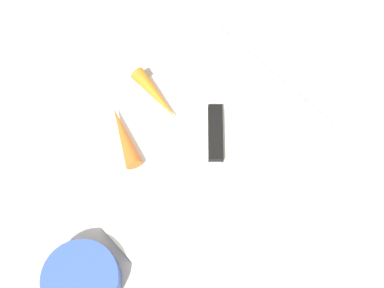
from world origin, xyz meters
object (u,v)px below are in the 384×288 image
Objects in this scene: knife at (216,141)px; carrot_long at (156,95)px; cutting_board at (192,146)px; small_bowl at (82,280)px; carrot_short at (124,136)px.

knife is 0.12m from carrot_long.
small_bowl reaches higher than cutting_board.
small_bowl reaches higher than carrot_long.
carrot_long is 0.29m from small_bowl.
carrot_short is at bearing -92.12° from knife.
knife is 0.14m from carrot_short.
carrot_long is at bearing -55.15° from carrot_short.
carrot_short is at bearing -72.19° from carrot_long.
small_bowl reaches higher than carrot_short.
carrot_short is at bearing -48.03° from cutting_board.
cutting_board is at bearing -115.59° from carrot_short.
carrot_long is (-0.01, -0.09, 0.02)m from cutting_board.
small_bowl is at bearing 146.82° from carrot_short.
knife is at bearing 12.49° from carrot_long.
small_bowl is at bearing 10.30° from cutting_board.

